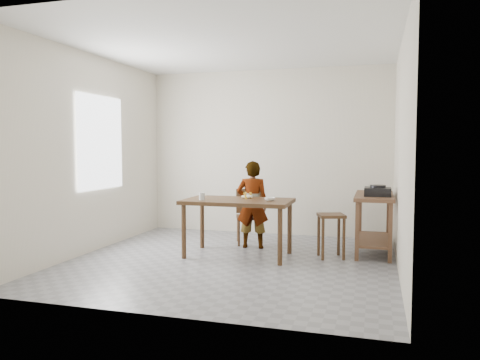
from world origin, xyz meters
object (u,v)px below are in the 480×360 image
(dining_table, at_px, (238,228))
(stool, at_px, (331,236))
(prep_counter, at_px, (374,224))
(dining_chair, at_px, (250,217))
(child, at_px, (252,204))

(dining_table, distance_m, stool, 1.22)
(prep_counter, bearing_deg, dining_chair, 176.62)
(dining_chair, bearing_deg, prep_counter, -22.02)
(child, bearing_deg, dining_table, 77.37)
(prep_counter, relative_size, child, 0.97)
(stool, bearing_deg, dining_chair, 155.57)
(dining_chair, bearing_deg, dining_table, -104.60)
(child, bearing_deg, prep_counter, 178.39)
(child, xyz_separation_m, dining_chair, (-0.11, 0.26, -0.22))
(dining_table, xyz_separation_m, prep_counter, (1.72, 0.70, 0.03))
(child, relative_size, stool, 2.17)
(stool, bearing_deg, prep_counter, 41.01)
(child, bearing_deg, stool, 157.97)
(dining_table, bearing_deg, prep_counter, 22.15)
(child, distance_m, dining_chair, 0.36)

